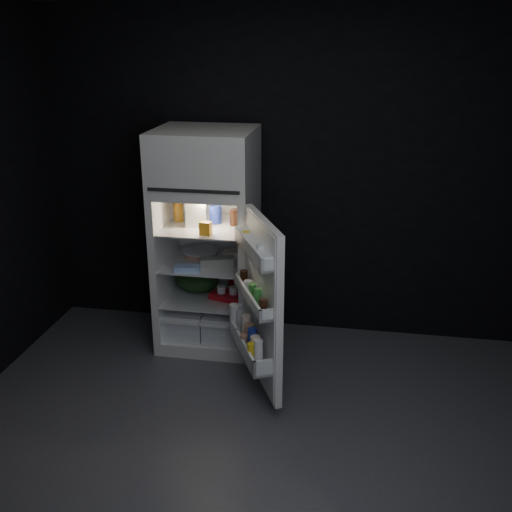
% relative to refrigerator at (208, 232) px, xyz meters
% --- Properties ---
extents(floor, '(4.00, 3.40, 0.00)m').
position_rel_refrigerator_xyz_m(floor, '(0.55, -1.32, -0.96)').
color(floor, '#4E4E53').
rests_on(floor, ground).
extents(wall_back, '(4.00, 0.00, 2.70)m').
position_rel_refrigerator_xyz_m(wall_back, '(0.55, 0.38, 0.39)').
color(wall_back, black).
rests_on(wall_back, ground).
extents(wall_front, '(4.00, 0.00, 2.70)m').
position_rel_refrigerator_xyz_m(wall_front, '(0.55, -3.02, 0.39)').
color(wall_front, black).
rests_on(wall_front, ground).
extents(refrigerator, '(0.76, 0.71, 1.78)m').
position_rel_refrigerator_xyz_m(refrigerator, '(0.00, 0.00, 0.00)').
color(refrigerator, white).
rests_on(refrigerator, ground).
extents(fridge_door, '(0.49, 0.73, 1.22)m').
position_rel_refrigerator_xyz_m(fridge_door, '(0.53, -0.71, -0.28)').
color(fridge_door, white).
rests_on(fridge_door, ground).
extents(milk_jug, '(0.19, 0.19, 0.24)m').
position_rel_refrigerator_xyz_m(milk_jug, '(-0.08, -0.04, 0.19)').
color(milk_jug, white).
rests_on(milk_jug, refrigerator).
extents(mayo_jar, '(0.12, 0.12, 0.14)m').
position_rel_refrigerator_xyz_m(mayo_jar, '(0.06, 0.04, 0.14)').
color(mayo_jar, navy).
rests_on(mayo_jar, refrigerator).
extents(jam_jar, '(0.12, 0.12, 0.13)m').
position_rel_refrigerator_xyz_m(jam_jar, '(0.23, 0.01, 0.14)').
color(jam_jar, black).
rests_on(jam_jar, refrigerator).
extents(amber_bottle, '(0.10, 0.10, 0.22)m').
position_rel_refrigerator_xyz_m(amber_bottle, '(-0.25, 0.03, 0.18)').
color(amber_bottle, '#BD791E').
rests_on(amber_bottle, refrigerator).
extents(small_carton, '(0.09, 0.07, 0.10)m').
position_rel_refrigerator_xyz_m(small_carton, '(0.05, -0.26, 0.12)').
color(small_carton, '#C17C16').
rests_on(small_carton, refrigerator).
extents(egg_carton, '(0.28, 0.17, 0.07)m').
position_rel_refrigerator_xyz_m(egg_carton, '(0.11, -0.14, -0.19)').
color(egg_carton, gray).
rests_on(egg_carton, refrigerator).
extents(pie, '(0.35, 0.35, 0.04)m').
position_rel_refrigerator_xyz_m(pie, '(-0.09, 0.08, -0.21)').
color(pie, '#AD7A5B').
rests_on(pie, refrigerator).
extents(flat_package, '(0.20, 0.12, 0.04)m').
position_rel_refrigerator_xyz_m(flat_package, '(-0.10, -0.27, -0.21)').
color(flat_package, '#97B8EA').
rests_on(flat_package, refrigerator).
extents(wrapped_pkg, '(0.14, 0.11, 0.05)m').
position_rel_refrigerator_xyz_m(wrapped_pkg, '(0.18, 0.10, -0.20)').
color(wrapped_pkg, '#F2E0C6').
rests_on(wrapped_pkg, refrigerator).
extents(produce_bag, '(0.43, 0.40, 0.20)m').
position_rel_refrigerator_xyz_m(produce_bag, '(-0.10, 0.02, -0.43)').
color(produce_bag, '#193815').
rests_on(produce_bag, refrigerator).
extents(yogurt_tray, '(0.32, 0.23, 0.05)m').
position_rel_refrigerator_xyz_m(yogurt_tray, '(0.18, -0.09, -0.50)').
color(yogurt_tray, red).
rests_on(yogurt_tray, refrigerator).
extents(small_can_red, '(0.08, 0.08, 0.09)m').
position_rel_refrigerator_xyz_m(small_can_red, '(0.18, 0.11, -0.48)').
color(small_can_red, red).
rests_on(small_can_red, refrigerator).
extents(small_can_silver, '(0.07, 0.07, 0.09)m').
position_rel_refrigerator_xyz_m(small_can_silver, '(0.28, 0.06, -0.48)').
color(small_can_silver, silver).
rests_on(small_can_silver, refrigerator).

